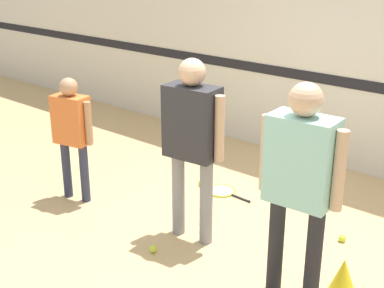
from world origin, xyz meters
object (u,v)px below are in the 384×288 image
Objects in this scene: person_instructor at (192,132)px; racket_spare_on_floor at (223,191)px; person_student_left at (72,126)px; tennis_ball_by_spare_racket at (201,183)px; person_student_right at (300,172)px; tennis_ball_near_instructor at (153,249)px; training_cone at (343,275)px; tennis_ball_stray_right at (342,238)px.

person_instructor is 2.95× the size of racket_spare_on_floor.
racket_spare_on_floor is (1.07, 1.09, -0.78)m from person_student_left.
racket_spare_on_floor is 0.28m from tennis_ball_by_spare_racket.
person_student_right is 24.95× the size of tennis_ball_near_instructor.
tennis_ball_near_instructor is 0.24× the size of training_cone.
tennis_ball_stray_right is (2.49, 0.97, -0.76)m from person_student_left.
person_student_right is 2.30m from tennis_ball_by_spare_racket.
person_instructor is 1.47m from tennis_ball_by_spare_racket.
tennis_ball_by_spare_racket is 2.17m from training_cone.
person_instructor is 1.64m from training_cone.
tennis_ball_by_spare_racket is at bearing -35.11° from person_student_right.
tennis_ball_by_spare_racket is at bearing 119.20° from person_instructor.
training_cone is at bearing -132.80° from person_student_right.
person_student_right reaches higher than person_student_left.
racket_spare_on_floor is 1.36m from tennis_ball_near_instructor.
training_cone reaches higher than racket_spare_on_floor.
tennis_ball_by_spare_racket is (-0.63, 0.90, -0.97)m from person_instructor.
person_instructor is 1.27× the size of person_student_left.
person_instructor is 1.65m from tennis_ball_stray_right.
training_cone is at bearing -0.81° from person_instructor.
racket_spare_on_floor is (-0.35, 0.92, -1.00)m from person_instructor.
person_student_left is 2.56m from person_student_right.
tennis_ball_stray_right is at bearing -89.77° from person_student_right.
person_instructor reaches higher than training_cone.
tennis_ball_by_spare_racket is (-1.76, 1.09, -0.99)m from person_student_right.
person_student_left reaches higher than tennis_ball_near_instructor.
person_student_left is 19.39× the size of tennis_ball_by_spare_racket.
person_student_right is (1.13, -0.19, 0.01)m from person_instructor.
tennis_ball_by_spare_racket is at bearing -172.57° from racket_spare_on_floor.
person_instructor is 1.44m from person_student_left.
person_instructor is 24.65× the size of tennis_ball_by_spare_racket.
person_student_right reaches higher than tennis_ball_stray_right.
tennis_ball_near_instructor reaches higher than racket_spare_on_floor.
training_cone is (0.32, -0.68, 0.11)m from tennis_ball_stray_right.
person_student_right is at bearing -86.46° from tennis_ball_stray_right.
tennis_ball_stray_right is at bearing 9.11° from person_student_left.
tennis_ball_near_instructor is at bearing 6.94° from person_student_right.
person_student_left reaches higher than training_cone.
racket_spare_on_floor is 8.35× the size of tennis_ball_stray_right.
tennis_ball_near_instructor is 1.42m from tennis_ball_by_spare_racket.
racket_spare_on_floor is at bearing 105.05° from person_instructor.
tennis_ball_stray_right is 0.24× the size of training_cone.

